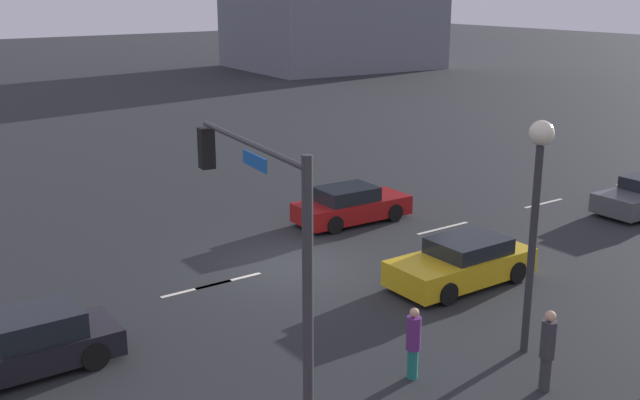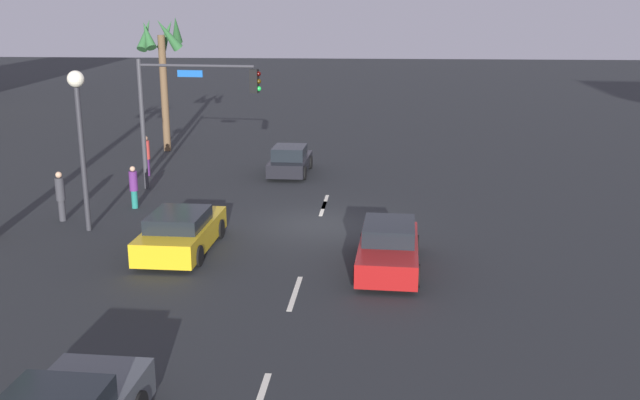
% 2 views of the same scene
% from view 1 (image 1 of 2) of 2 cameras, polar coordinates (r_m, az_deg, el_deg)
% --- Properties ---
extents(ground_plane, '(220.00, 220.00, 0.00)m').
position_cam_1_polar(ground_plane, '(23.44, -2.33, -4.99)').
color(ground_plane, '#232628').
extents(lane_stripe_0, '(2.29, 0.14, 0.01)m').
position_cam_1_polar(lane_stripe_0, '(36.05, 22.43, 1.30)').
color(lane_stripe_0, silver).
rests_on(lane_stripe_0, ground_plane).
extents(lane_stripe_1, '(2.22, 0.14, 0.01)m').
position_cam_1_polar(lane_stripe_1, '(31.27, 16.46, -0.24)').
color(lane_stripe_1, silver).
rests_on(lane_stripe_1, ground_plane).
extents(lane_stripe_2, '(2.42, 0.14, 0.01)m').
position_cam_1_polar(lane_stripe_2, '(27.32, 9.22, -2.10)').
color(lane_stripe_2, silver).
rests_on(lane_stripe_2, ground_plane).
extents(lane_stripe_3, '(2.14, 0.14, 0.01)m').
position_cam_1_polar(lane_stripe_3, '(22.44, -6.88, -6.05)').
color(lane_stripe_3, silver).
rests_on(lane_stripe_3, ground_plane).
extents(lane_stripe_4, '(2.20, 0.14, 0.01)m').
position_cam_1_polar(lane_stripe_4, '(22.02, -9.24, -6.60)').
color(lane_stripe_4, silver).
rests_on(lane_stripe_4, ground_plane).
extents(car_0, '(4.45, 1.99, 1.33)m').
position_cam_1_polar(car_0, '(22.30, 10.65, -4.65)').
color(car_0, gold).
rests_on(car_0, ground_plane).
extents(car_2, '(4.34, 1.93, 1.34)m').
position_cam_1_polar(car_2, '(27.54, 2.34, -0.41)').
color(car_2, maroon).
rests_on(car_2, ground_plane).
extents(car_3, '(3.96, 1.83, 1.36)m').
position_cam_1_polar(car_3, '(18.40, -20.91, -10.08)').
color(car_3, black).
rests_on(car_3, ground_plane).
extents(traffic_signal, '(0.88, 5.37, 5.56)m').
position_cam_1_polar(traffic_signal, '(15.07, -4.32, -1.64)').
color(traffic_signal, '#38383D').
rests_on(traffic_signal, ground_plane).
extents(streetlamp, '(0.56, 0.56, 5.52)m').
position_cam_1_polar(streetlamp, '(17.54, 15.98, 0.63)').
color(streetlamp, '#2D2D33').
rests_on(streetlamp, ground_plane).
extents(pedestrian_0, '(0.45, 0.45, 1.67)m').
position_cam_1_polar(pedestrian_0, '(16.88, 7.03, -10.51)').
color(pedestrian_0, '#1E7266').
rests_on(pedestrian_0, ground_plane).
extents(pedestrian_1, '(0.46, 0.46, 1.84)m').
position_cam_1_polar(pedestrian_1, '(16.94, 16.73, -10.64)').
color(pedestrian_1, '#333338').
rests_on(pedestrian_1, ground_plane).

